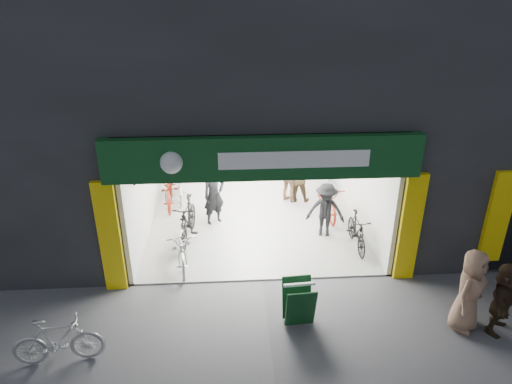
{
  "coord_description": "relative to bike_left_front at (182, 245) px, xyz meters",
  "views": [
    {
      "loc": [
        -0.69,
        -8.58,
        6.26
      ],
      "look_at": [
        -0.05,
        1.5,
        1.55
      ],
      "focal_mm": 32.0,
      "sensor_mm": 36.0,
      "label": 1
    }
  ],
  "objects": [
    {
      "name": "pedestrian_near",
      "position": [
        5.71,
        -2.6,
        0.36
      ],
      "size": [
        1.0,
        0.98,
        1.74
      ],
      "primitive_type": "imported",
      "rotation": [
        0.0,
        0.0,
        0.75
      ],
      "color": "#906C54",
      "rests_on": "ground"
    },
    {
      "name": "customer_a",
      "position": [
        0.74,
        1.96,
        0.38
      ],
      "size": [
        0.77,
        0.7,
        1.77
      ],
      "primitive_type": "imported",
      "rotation": [
        0.0,
        0.0,
        0.56
      ],
      "color": "black",
      "rests_on": "ground"
    },
    {
      "name": "bike_right_back",
      "position": [
        4.37,
        4.54,
        0.01
      ],
      "size": [
        0.56,
        1.74,
        1.03
      ],
      "primitive_type": "imported",
      "rotation": [
        0.0,
        0.0,
        0.05
      ],
      "color": "#B0AFB4",
      "rests_on": "ground"
    },
    {
      "name": "pedestrian_far",
      "position": [
        6.33,
        -2.72,
        0.24
      ],
      "size": [
        1.26,
        1.33,
        1.5
      ],
      "primitive_type": "imported",
      "rotation": [
        0.0,
        0.0,
        0.83
      ],
      "color": "#332517",
      "rests_on": "ground"
    },
    {
      "name": "customer_d",
      "position": [
        3.02,
        3.18,
        0.38
      ],
      "size": [
        1.07,
        1.01,
        1.78
      ],
      "primitive_type": "imported",
      "rotation": [
        0.0,
        0.0,
        2.43
      ],
      "color": "#9A7359",
      "rests_on": "ground"
    },
    {
      "name": "bike_left_back",
      "position": [
        -0.39,
        3.63,
        0.02
      ],
      "size": [
        0.76,
        1.8,
        1.05
      ],
      "primitive_type": "imported",
      "rotation": [
        0.0,
        0.0,
        0.16
      ],
      "color": "silver",
      "rests_on": "ground"
    },
    {
      "name": "bike_left_midback",
      "position": [
        -0.63,
        3.26,
        0.03
      ],
      "size": [
        0.88,
        2.09,
        1.07
      ],
      "primitive_type": "imported",
      "rotation": [
        0.0,
        0.0,
        0.08
      ],
      "color": "maroon",
      "rests_on": "ground"
    },
    {
      "name": "bike_right_front",
      "position": [
        4.37,
        0.44,
        -0.03
      ],
      "size": [
        0.44,
        1.57,
        0.95
      ],
      "primitive_type": "imported",
      "rotation": [
        0.0,
        0.0,
        -0.0
      ],
      "color": "black",
      "rests_on": "ground"
    },
    {
      "name": "building",
      "position": [
        2.78,
        4.14,
        3.81
      ],
      "size": [
        17.0,
        10.27,
        8.0
      ],
      "color": "#232326",
      "rests_on": "ground"
    },
    {
      "name": "bike_left_midfront",
      "position": [
        0.07,
        1.07,
        0.08
      ],
      "size": [
        0.78,
        2.0,
        1.17
      ],
      "primitive_type": "imported",
      "rotation": [
        0.0,
        0.0,
        -0.12
      ],
      "color": "black",
      "rests_on": "ground"
    },
    {
      "name": "customer_c",
      "position": [
        3.67,
        1.03,
        0.27
      ],
      "size": [
        1.1,
        0.77,
        1.54
      ],
      "primitive_type": "imported",
      "rotation": [
        0.0,
        0.0,
        -0.21
      ],
      "color": "black",
      "rests_on": "ground"
    },
    {
      "name": "parked_bike",
      "position": [
        -1.92,
        -3.03,
        -0.03
      ],
      "size": [
        1.62,
        0.59,
        0.95
      ],
      "primitive_type": "imported",
      "rotation": [
        0.0,
        0.0,
        1.66
      ],
      "color": "#BABABF",
      "rests_on": "ground"
    },
    {
      "name": "ground",
      "position": [
        1.87,
        -0.85,
        -0.51
      ],
      "size": [
        60.0,
        60.0,
        0.0
      ],
      "primitive_type": "plane",
      "color": "#56565B",
      "rests_on": "ground"
    },
    {
      "name": "bike_right_mid",
      "position": [
        4.0,
        2.27,
        -0.01
      ],
      "size": [
        0.74,
        1.93,
        1.0
      ],
      "primitive_type": "imported",
      "rotation": [
        0.0,
        0.0,
        0.04
      ],
      "color": "#9C200E",
      "rests_on": "ground"
    },
    {
      "name": "bike_left_front",
      "position": [
        0.0,
        0.0,
        0.0
      ],
      "size": [
        0.95,
        2.01,
        1.01
      ],
      "primitive_type": "imported",
      "rotation": [
        0.0,
        0.0,
        0.15
      ],
      "color": "silver",
      "rests_on": "ground"
    },
    {
      "name": "customer_b",
      "position": [
        3.26,
        3.25,
        0.3
      ],
      "size": [
        0.85,
        0.7,
        1.61
      ],
      "primitive_type": "imported",
      "rotation": [
        0.0,
        0.0,
        3.02
      ],
      "color": "#3E2D1C",
      "rests_on": "ground"
    },
    {
      "name": "sandwich_board",
      "position": [
        2.48,
        -2.27,
        -0.0
      ],
      "size": [
        0.63,
        0.64,
        0.91
      ],
      "rotation": [
        0.0,
        0.0,
        0.07
      ],
      "color": "#0E3817",
      "rests_on": "ground"
    }
  ]
}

